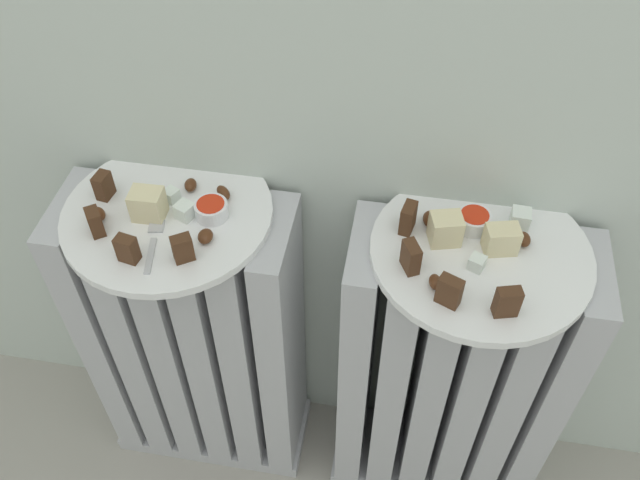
{
  "coord_description": "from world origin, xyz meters",
  "views": [
    {
      "loc": [
        0.11,
        -0.33,
        1.28
      ],
      "look_at": [
        0.0,
        0.28,
        0.61
      ],
      "focal_mm": 38.18,
      "sensor_mm": 36.0,
      "label": 1
    }
  ],
  "objects_px": {
    "radiator_right": "(447,380)",
    "jam_bowl_left": "(211,209)",
    "fork": "(153,241)",
    "plate_left": "(168,214)",
    "radiator_left": "(198,344)",
    "plate_right": "(481,253)",
    "jam_bowl_right": "(474,220)"
  },
  "relations": [
    {
      "from": "radiator_right",
      "to": "jam_bowl_left",
      "type": "bearing_deg",
      "value": 179.71
    },
    {
      "from": "fork",
      "to": "plate_left",
      "type": "bearing_deg",
      "value": 91.25
    },
    {
      "from": "radiator_right",
      "to": "fork",
      "type": "relative_size",
      "value": 6.49
    },
    {
      "from": "radiator_left",
      "to": "radiator_right",
      "type": "relative_size",
      "value": 1.0
    },
    {
      "from": "radiator_left",
      "to": "plate_right",
      "type": "xyz_separation_m",
      "value": [
        0.43,
        -0.0,
        0.32
      ]
    },
    {
      "from": "jam_bowl_left",
      "to": "radiator_left",
      "type": "bearing_deg",
      "value": -178.34
    },
    {
      "from": "jam_bowl_right",
      "to": "fork",
      "type": "distance_m",
      "value": 0.42
    },
    {
      "from": "plate_right",
      "to": "jam_bowl_left",
      "type": "bearing_deg",
      "value": 179.71
    },
    {
      "from": "radiator_left",
      "to": "plate_left",
      "type": "xyz_separation_m",
      "value": [
        -0.0,
        -0.0,
        0.32
      ]
    },
    {
      "from": "radiator_left",
      "to": "fork",
      "type": "height_order",
      "value": "fork"
    },
    {
      "from": "radiator_right",
      "to": "plate_left",
      "type": "xyz_separation_m",
      "value": [
        -0.43,
        -0.0,
        0.32
      ]
    },
    {
      "from": "plate_left",
      "to": "jam_bowl_right",
      "type": "xyz_separation_m",
      "value": [
        0.41,
        0.04,
        0.02
      ]
    },
    {
      "from": "radiator_right",
      "to": "plate_left",
      "type": "height_order",
      "value": "plate_left"
    },
    {
      "from": "fork",
      "to": "jam_bowl_left",
      "type": "bearing_deg",
      "value": 44.14
    },
    {
      "from": "jam_bowl_right",
      "to": "fork",
      "type": "relative_size",
      "value": 0.48
    },
    {
      "from": "radiator_left",
      "to": "jam_bowl_left",
      "type": "height_order",
      "value": "jam_bowl_left"
    },
    {
      "from": "plate_right",
      "to": "fork",
      "type": "bearing_deg",
      "value": -172.11
    },
    {
      "from": "radiator_right",
      "to": "jam_bowl_right",
      "type": "xyz_separation_m",
      "value": [
        -0.01,
        0.04,
        0.34
      ]
    },
    {
      "from": "plate_left",
      "to": "plate_right",
      "type": "distance_m",
      "value": 0.43
    },
    {
      "from": "fork",
      "to": "plate_right",
      "type": "bearing_deg",
      "value": 7.89
    },
    {
      "from": "jam_bowl_right",
      "to": "jam_bowl_left",
      "type": "bearing_deg",
      "value": -173.8
    },
    {
      "from": "plate_right",
      "to": "jam_bowl_right",
      "type": "height_order",
      "value": "jam_bowl_right"
    },
    {
      "from": "radiator_right",
      "to": "plate_right",
      "type": "height_order",
      "value": "plate_right"
    },
    {
      "from": "radiator_left",
      "to": "jam_bowl_right",
      "type": "xyz_separation_m",
      "value": [
        0.41,
        0.04,
        0.34
      ]
    },
    {
      "from": "radiator_right",
      "to": "jam_bowl_left",
      "type": "xyz_separation_m",
      "value": [
        -0.36,
        0.0,
        0.34
      ]
    },
    {
      "from": "radiator_left",
      "to": "plate_right",
      "type": "height_order",
      "value": "plate_right"
    },
    {
      "from": "plate_right",
      "to": "fork",
      "type": "relative_size",
      "value": 3.07
    },
    {
      "from": "radiator_left",
      "to": "fork",
      "type": "distance_m",
      "value": 0.33
    },
    {
      "from": "jam_bowl_right",
      "to": "radiator_left",
      "type": "bearing_deg",
      "value": -174.5
    },
    {
      "from": "radiator_left",
      "to": "jam_bowl_right",
      "type": "height_order",
      "value": "jam_bowl_right"
    },
    {
      "from": "radiator_left",
      "to": "fork",
      "type": "xyz_separation_m",
      "value": [
        0.0,
        -0.06,
        0.32
      ]
    },
    {
      "from": "plate_left",
      "to": "plate_right",
      "type": "relative_size",
      "value": 1.0
    }
  ]
}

